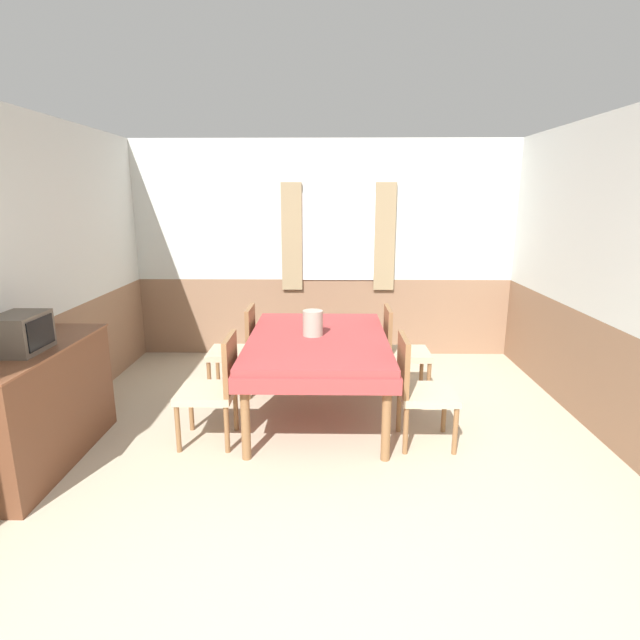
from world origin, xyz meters
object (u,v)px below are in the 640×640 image
Objects in this scene: sideboard at (42,405)px; vase at (313,323)px; dining_table at (318,347)px; chair_left_near at (215,386)px; chair_right_far at (400,348)px; chair_right_near at (419,387)px; tv at (21,333)px; chair_left_far at (238,347)px.

sideboard is 6.31× the size of vase.
sideboard is 2.20m from vase.
dining_table is 2.04× the size of chair_left_near.
chair_left_near and chair_right_far have the same top height.
chair_right_near is at bearing -90.00° from chair_left_near.
chair_left_near reaches higher than dining_table.
tv reaches higher than chair_left_near.
tv reaches higher than chair_left_far.
dining_table is at bearing 25.78° from tv.
chair_left_far is at bearing 51.14° from tv.
vase is (0.77, -0.49, 0.38)m from chair_left_far.
dining_table is at bearing -39.46° from vase.
chair_left_near is at bearing -57.11° from chair_right_far.
vase is (1.96, 0.92, 0.40)m from sideboard.
dining_table is at bearing -122.89° from chair_right_near.
sideboard is at bearing -63.45° from chair_right_far.
chair_right_near is at bearing 0.00° from chair_right_far.
dining_table is 0.22m from vase.
chair_left_near is at bearing -147.11° from dining_table.
dining_table is 2.20m from sideboard.
chair_right_near is 1.00× the size of chair_left_near.
tv reaches higher than sideboard.
chair_right_far is 1.00× the size of chair_left_far.
chair_left_far is 2.00m from tv.
chair_left_far is 2.35× the size of tv.
chair_right_far and chair_left_far have the same top height.
chair_right_near reaches higher than dining_table.
chair_right_near is at bearing -122.89° from chair_left_far.
tv is at bearing 110.47° from chair_left_near.
sideboard reaches higher than chair_right_near.
tv is at bearing -152.85° from vase.
chair_left_near is 1.25m from sideboard.
chair_left_far is at bearing 147.53° from vase.
chair_left_near is (-1.62, 0.00, 0.00)m from chair_right_near.
chair_right_far is 0.62× the size of sideboard.
chair_right_near is 1.93m from chair_left_far.
chair_right_far is at bearing -180.00° from chair_right_near.
chair_left_far is at bearing 0.00° from chair_left_near.
chair_right_near and chair_left_near have the same top height.
chair_left_far is (-1.62, 1.05, 0.00)m from chair_right_near.
sideboard is (-1.19, -0.36, -0.02)m from chair_left_near.
dining_table is 2.04× the size of chair_right_near.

